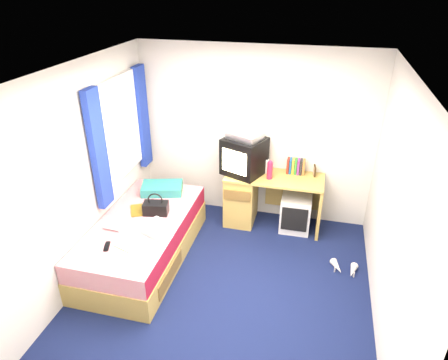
% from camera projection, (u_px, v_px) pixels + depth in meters
% --- Properties ---
extents(ground, '(3.40, 3.40, 0.00)m').
position_uv_depth(ground, '(224.00, 288.00, 4.51)').
color(ground, '#0C1438').
rests_on(ground, ground).
extents(room_shell, '(3.40, 3.40, 3.40)m').
position_uv_depth(room_shell, '(224.00, 173.00, 3.84)').
color(room_shell, white).
rests_on(room_shell, ground).
extents(bed, '(1.01, 2.00, 0.54)m').
position_uv_depth(bed, '(143.00, 239.00, 4.89)').
color(bed, tan).
rests_on(bed, ground).
extents(pillow, '(0.60, 0.47, 0.12)m').
position_uv_depth(pillow, '(162.00, 188.00, 5.34)').
color(pillow, '#175298').
rests_on(pillow, bed).
extents(desk, '(1.30, 0.55, 0.75)m').
position_uv_depth(desk, '(254.00, 196.00, 5.55)').
color(desk, tan).
rests_on(desk, ground).
extents(storage_cube, '(0.40, 0.40, 0.50)m').
position_uv_depth(storage_cube, '(296.00, 213.00, 5.45)').
color(storage_cube, silver).
rests_on(storage_cube, ground).
extents(crt_tv, '(0.63, 0.62, 0.50)m').
position_uv_depth(crt_tv, '(244.00, 156.00, 5.30)').
color(crt_tv, black).
rests_on(crt_tv, desk).
extents(vcr, '(0.51, 0.44, 0.08)m').
position_uv_depth(vcr, '(245.00, 136.00, 5.17)').
color(vcr, '#AFB0B2').
rests_on(vcr, crt_tv).
extents(book_row, '(0.24, 0.13, 0.20)m').
position_uv_depth(book_row, '(296.00, 166.00, 5.37)').
color(book_row, maroon).
rests_on(book_row, desk).
extents(picture_frame, '(0.04, 0.12, 0.14)m').
position_uv_depth(picture_frame, '(315.00, 171.00, 5.32)').
color(picture_frame, '#312210').
rests_on(picture_frame, desk).
extents(pink_water_bottle, '(0.09, 0.09, 0.23)m').
position_uv_depth(pink_water_bottle, '(270.00, 171.00, 5.21)').
color(pink_water_bottle, '#ED2143').
rests_on(pink_water_bottle, desk).
extents(aerosol_can, '(0.07, 0.07, 0.20)m').
position_uv_depth(aerosol_can, '(267.00, 166.00, 5.37)').
color(aerosol_can, silver).
rests_on(aerosol_can, desk).
extents(handbag, '(0.32, 0.22, 0.28)m').
position_uv_depth(handbag, '(156.00, 208.00, 4.86)').
color(handbag, black).
rests_on(handbag, bed).
extents(towel, '(0.38, 0.35, 0.10)m').
position_uv_depth(towel, '(158.00, 229.00, 4.52)').
color(towel, silver).
rests_on(towel, bed).
extents(magazine, '(0.32, 0.35, 0.01)m').
position_uv_depth(magazine, '(139.00, 210.00, 4.95)').
color(magazine, gold).
rests_on(magazine, bed).
extents(water_bottle, '(0.21, 0.09, 0.07)m').
position_uv_depth(water_bottle, '(112.00, 227.00, 4.57)').
color(water_bottle, silver).
rests_on(water_bottle, bed).
extents(colour_swatch_fan, '(0.23, 0.13, 0.01)m').
position_uv_depth(colour_swatch_fan, '(123.00, 248.00, 4.28)').
color(colour_swatch_fan, orange).
rests_on(colour_swatch_fan, bed).
extents(remote_control, '(0.10, 0.17, 0.02)m').
position_uv_depth(remote_control, '(107.00, 246.00, 4.29)').
color(remote_control, black).
rests_on(remote_control, bed).
extents(window_assembly, '(0.11, 1.42, 1.40)m').
position_uv_depth(window_assembly, '(121.00, 131.00, 4.96)').
color(window_assembly, silver).
rests_on(window_assembly, room_shell).
extents(white_heels, '(0.34, 0.27, 0.09)m').
position_uv_depth(white_heels, '(345.00, 269.00, 4.74)').
color(white_heels, silver).
rests_on(white_heels, ground).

